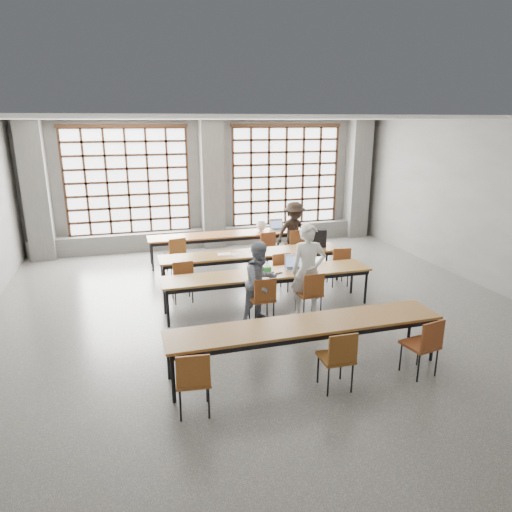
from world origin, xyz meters
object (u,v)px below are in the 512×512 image
Objects in this scene: desk_row_d at (306,327)px; student_male at (308,271)px; desk_row_c at (268,276)px; chair_mid_centre at (279,268)px; chair_near_left at (193,377)px; plastic_bag at (261,225)px; green_box at (264,269)px; student_back at (294,232)px; chair_front_right at (311,290)px; backpack at (319,238)px; red_pouch at (193,376)px; chair_mid_right at (340,262)px; chair_near_mid at (338,355)px; chair_mid_left at (182,277)px; mouse at (315,268)px; chair_back_mid at (266,245)px; laptop_back at (277,227)px; chair_near_right at (425,342)px; student_female at (261,282)px; chair_front_left at (263,296)px; desk_row_b at (252,255)px; laptop_front at (294,265)px; desk_row_a at (228,236)px; chair_back_right at (296,242)px; chair_back_left at (176,252)px; phone at (279,273)px.

student_male is at bearing 66.90° from desk_row_d.
chair_mid_centre is (0.48, 0.78, -0.13)m from desk_row_c.
chair_near_left is 3.08× the size of plastic_bag.
green_box is at bearing -105.83° from plastic_bag.
student_back is 0.90m from plastic_bag.
chair_front_right is at bearing -76.89° from student_male.
desk_row_c is 2.24m from backpack.
student_male is 8.65× the size of red_pouch.
chair_mid_right and chair_near_mid have the same top height.
desk_row_d is 16.00× the size of green_box.
chair_mid_left is at bearing -146.09° from backpack.
chair_front_right is at bearing -119.51° from mouse.
chair_back_mid is 2.43× the size of laptop_back.
student_female is at bearing 124.39° from chair_near_right.
plastic_bag is at bearing 48.58° from student_female.
chair_back_mid and chair_mid_right have the same top height.
chair_front_left is at bearing 55.45° from chair_near_left.
red_pouch is at bearing -135.91° from chair_mid_right.
desk_row_b is 1.39m from laptop_front.
student_back is (0.79, 0.13, 0.24)m from chair_back_mid.
backpack is (1.60, 0.05, 0.27)m from desk_row_b.
student_back reaches higher than chair_near_right.
student_female is (-0.26, -3.74, 0.08)m from desk_row_a.
student_male reaches higher than chair_front_left.
chair_near_mid is at bearing -0.01° from chair_near_left.
chair_front_left is (-1.85, -3.24, 0.00)m from chair_back_right.
student_back is at bearing 84.27° from student_male.
green_box is (1.82, 3.00, 0.24)m from chair_near_left.
chair_mid_left is at bearing 84.59° from red_pouch.
chair_back_left is at bearing -164.91° from laptop_back.
chair_near_right is at bearing -1.39° from red_pouch.
chair_near_right reaches higher than desk_row_b.
chair_back_left is 1.00× the size of chair_back_mid.
chair_mid_left is 2.20m from laptop_front.
chair_mid_centre is 8.98× the size of mouse.
plastic_bag is (-0.09, 3.31, 0.12)m from mouse.
chair_back_left is at bearing 85.41° from red_pouch.
student_male is at bearing -93.92° from plastic_bag.
chair_mid_right is 3.73m from chair_near_right.
chair_front_right is (0.61, -0.63, -0.13)m from desk_row_c.
chair_near_left is 6.77× the size of phone.
desk_row_b is 2.11m from chair_front_right.
student_male is at bearing 44.35° from chair_near_left.
plastic_bag reaches higher than chair_back_mid.
chair_back_mid is 1.52m from backpack.
laptop_back reaches higher than red_pouch.
chair_near_mid is (1.56, -3.69, 0.00)m from chair_mid_left.
mouse is at bearing 64.68° from student_male.
chair_back_left is 8.98× the size of mouse.
desk_row_c is 4.55× the size of chair_front_left.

